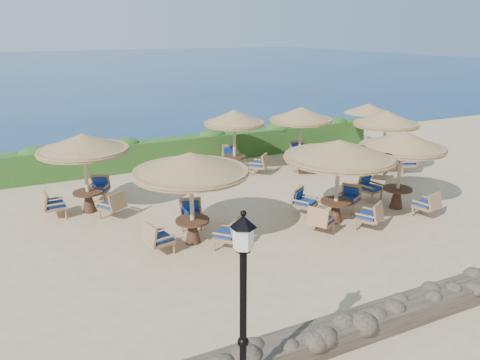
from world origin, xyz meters
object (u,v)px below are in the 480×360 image
Objects in this scene: extra_parasol at (368,108)px; cafe_set_1 at (339,162)px; cafe_set_3 at (84,155)px; cafe_set_4 at (234,130)px; cafe_set_0 at (191,176)px; lamp_post at (243,322)px; cafe_set_2 at (402,151)px; cafe_set_6 at (385,130)px; cafe_set_5 at (301,123)px.

extra_parasol is 0.71× the size of cafe_set_1.
cafe_set_3 and cafe_set_4 have the same top height.
cafe_set_0 is at bearing -58.67° from cafe_set_3.
cafe_set_3 reaches higher than extra_parasol.
cafe_set_1 is 8.06m from cafe_set_3.
cafe_set_0 and cafe_set_3 have the same top height.
extra_parasol is at bearing 44.27° from cafe_set_1.
lamp_post is 1.38× the size of extra_parasol.
cafe_set_6 is (2.32, 3.31, -0.14)m from cafe_set_2.
extra_parasol is 0.75× the size of cafe_set_0.
cafe_set_5 and cafe_set_6 have the same top height.
extra_parasol is 7.57m from cafe_set_2.
cafe_set_5 is at bearing 8.76° from cafe_set_3.
cafe_set_5 is (2.31, 5.68, 0.04)m from cafe_set_1.
cafe_set_1 is at bearing -112.14° from cafe_set_5.
cafe_set_2 is 6.94m from cafe_set_4.
cafe_set_4 is at bearing 152.51° from cafe_set_6.
cafe_set_4 is at bearing 168.69° from cafe_set_5.
cafe_set_2 is 4.04m from cafe_set_6.
cafe_set_6 is (10.88, 8.91, 0.32)m from lamp_post.
cafe_set_3 is at bearing 156.13° from cafe_set_2.
cafe_set_3 is at bearing -162.46° from cafe_set_4.
extra_parasol is at bearing 1.85° from cafe_set_4.
extra_parasol is 0.82× the size of cafe_set_3.
cafe_set_3 is at bearing 95.22° from lamp_post.
cafe_set_4 is (-3.18, 6.17, -0.17)m from cafe_set_2.
cafe_set_0 is at bearing -163.23° from cafe_set_6.
cafe_set_3 is (-13.49, -2.22, -0.23)m from extra_parasol.
cafe_set_5 is at bearing -169.48° from extra_parasol.
cafe_set_5 is at bearing 67.86° from cafe_set_1.
extra_parasol is at bearing 10.52° from cafe_set_5.
lamp_post is 1.18× the size of cafe_set_5.
cafe_set_6 is (2.63, -2.29, -0.12)m from cafe_set_5.
lamp_post is 12.94m from cafe_set_4.
cafe_set_4 is at bearing -178.15° from extra_parasol.
cafe_set_1 is at bearing -178.04° from cafe_set_2.
cafe_set_1 is (4.56, -0.53, -0.04)m from cafe_set_0.
cafe_set_5 is at bearing 36.85° from cafe_set_0.
cafe_set_2 is 5.60m from cafe_set_5.
lamp_post is 6.22m from cafe_set_0.
cafe_set_0 is 1.12× the size of cafe_set_2.
cafe_set_1 is 2.62m from cafe_set_2.
cafe_set_1 is 1.17× the size of cafe_set_2.
cafe_set_6 is at bearing -41.03° from cafe_set_5.
cafe_set_3 is at bearing 147.99° from cafe_set_1.
cafe_set_0 is 4.38m from cafe_set_3.
cafe_set_1 and cafe_set_2 have the same top height.
cafe_set_5 is (-0.31, 5.59, -0.02)m from cafe_set_2.
cafe_set_0 is 7.19m from cafe_set_2.
cafe_set_0 is 9.92m from cafe_set_6.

